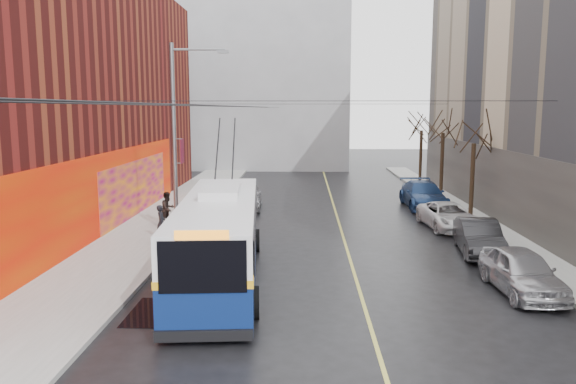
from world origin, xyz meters
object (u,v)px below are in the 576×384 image
object	(u,v)px
parked_car_b	(479,237)
following_car	(245,196)
parked_car_d	(423,195)
streetlight_pole	(178,137)
parked_car_a	(522,271)
pedestrian_b	(168,209)
trolleybus	(220,236)
parked_car_c	(448,216)
pedestrian_a	(161,223)
tree_mid	(444,121)
tree_far	(422,121)
tree_near	(475,129)

from	to	relation	value
parked_car_b	following_car	size ratio (longest dim) A/B	0.93
parked_car_d	following_car	distance (m)	11.00
streetlight_pole	parked_car_a	distance (m)	15.36
parked_car_a	pedestrian_b	distance (m)	17.31
trolleybus	parked_car_c	xyz separation A→B (m)	(10.42, 8.90, -0.92)
pedestrian_b	pedestrian_a	bearing A→B (deg)	-140.18
tree_mid	parked_car_a	size ratio (longest dim) A/B	1.53
parked_car_b	tree_far	bearing A→B (deg)	91.27
parked_car_c	parked_car_d	world-z (taller)	parked_car_d
tree_mid	parked_car_a	bearing A→B (deg)	-96.04
tree_mid	pedestrian_b	bearing A→B (deg)	-148.00
tree_mid	parked_car_a	distance (m)	20.66
tree_near	parked_car_d	bearing A→B (deg)	122.29
tree_far	pedestrian_a	distance (m)	26.23
tree_near	parked_car_c	world-z (taller)	tree_near
tree_far	parked_car_b	world-z (taller)	tree_far
tree_far	parked_car_a	xyz separation A→B (m)	(-2.12, -27.05, -4.40)
trolleybus	parked_car_c	distance (m)	13.73
tree_far	parked_car_c	distance (m)	17.61
parked_car_d	trolleybus	bearing A→B (deg)	-125.40
tree_mid	parked_car_d	bearing A→B (deg)	-117.54
parked_car_a	tree_near	bearing A→B (deg)	78.96
parked_car_a	pedestrian_b	size ratio (longest dim) A/B	2.50
tree_far	pedestrian_b	bearing A→B (deg)	-133.54
parked_car_d	pedestrian_a	size ratio (longest dim) A/B	3.46
streetlight_pole	parked_car_a	bearing A→B (deg)	-28.45
tree_far	parked_car_d	bearing A→B (deg)	-100.46
trolleybus	following_car	world-z (taller)	trolleybus
streetlight_pole	tree_mid	bearing A→B (deg)	40.65
tree_near	pedestrian_a	size ratio (longest dim) A/B	3.94
tree_mid	following_car	distance (m)	14.43
trolleybus	parked_car_b	bearing A→B (deg)	15.63
tree_mid	pedestrian_b	world-z (taller)	tree_mid
parked_car_a	pedestrian_a	world-z (taller)	pedestrian_a
tree_far	pedestrian_a	world-z (taller)	tree_far
parked_car_a	parked_car_c	xyz separation A→B (m)	(0.12, 10.14, -0.08)
parked_car_a	streetlight_pole	bearing A→B (deg)	149.74
parked_car_b	pedestrian_b	distance (m)	15.15
tree_near	tree_mid	bearing A→B (deg)	90.00
streetlight_pole	parked_car_d	size ratio (longest dim) A/B	1.60
streetlight_pole	tree_near	xyz separation A→B (m)	(15.14, 6.00, 0.13)
parked_car_b	parked_car_d	distance (m)	11.17
pedestrian_a	tree_mid	bearing A→B (deg)	-60.32
parked_car_d	pedestrian_b	distance (m)	15.73
pedestrian_b	tree_far	bearing A→B (deg)	-11.97
pedestrian_a	pedestrian_b	size ratio (longest dim) A/B	0.93
streetlight_pole	trolleybus	bearing A→B (deg)	-64.92
tree_near	following_car	size ratio (longest dim) A/B	1.34
tree_mid	trolleybus	bearing A→B (deg)	-123.42
parked_car_c	following_car	xyz separation A→B (m)	(-10.99, 5.46, 0.15)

